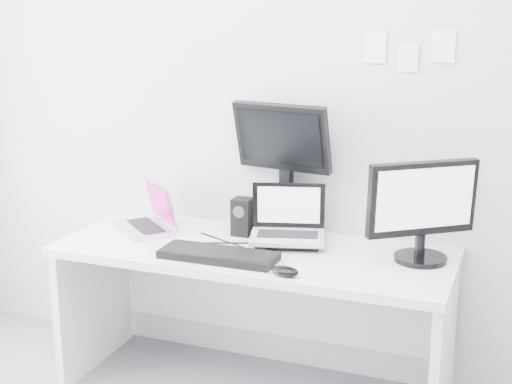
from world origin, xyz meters
TOP-DOWN VIEW (x-y plane):
  - back_wall at (0.00, 1.60)m, footprint 3.60×0.00m
  - desk at (0.00, 1.25)m, footprint 1.80×0.70m
  - macbook at (-0.60, 1.31)m, footprint 0.41×0.41m
  - speaker at (-0.12, 1.42)m, footprint 0.10×0.10m
  - dell_laptop at (0.13, 1.34)m, footprint 0.40×0.35m
  - rear_monitor at (0.05, 1.52)m, footprint 0.50×0.25m
  - samsung_monitor at (0.74, 1.35)m, footprint 0.53×0.48m
  - keyboard at (-0.09, 1.06)m, footprint 0.52×0.19m
  - mouse at (0.25, 0.97)m, footprint 0.13×0.10m
  - wall_note_0 at (0.45, 1.59)m, footprint 0.10×0.00m
  - wall_note_1 at (0.60, 1.59)m, footprint 0.09×0.00m
  - wall_note_2 at (0.75, 1.59)m, footprint 0.10×0.00m

SIDE VIEW (x-z plane):
  - desk at x=0.00m, z-range 0.00..0.73m
  - keyboard at x=-0.09m, z-range 0.73..0.76m
  - mouse at x=0.25m, z-range 0.73..0.77m
  - speaker at x=-0.12m, z-range 0.73..0.91m
  - macbook at x=-0.60m, z-range 0.73..0.98m
  - dell_laptop at x=0.13m, z-range 0.73..1.01m
  - samsung_monitor at x=0.74m, z-range 0.73..1.18m
  - rear_monitor at x=0.05m, z-range 0.73..1.38m
  - back_wall at x=0.00m, z-range -0.45..3.15m
  - wall_note_1 at x=0.60m, z-range 1.52..1.65m
  - wall_note_0 at x=0.45m, z-range 1.55..1.69m
  - wall_note_2 at x=0.75m, z-range 1.56..1.70m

